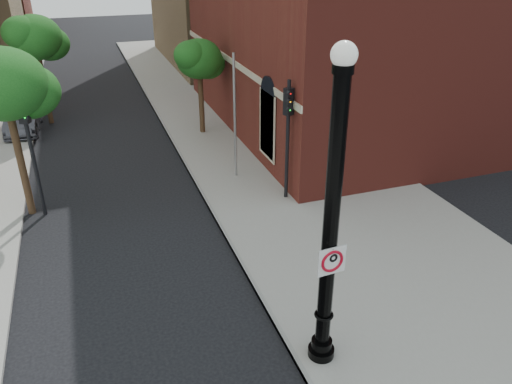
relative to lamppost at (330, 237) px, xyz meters
name	(u,v)px	position (x,y,z in m)	size (l,w,h in m)	color
ground	(199,367)	(-2.60, 0.66, -3.17)	(120.00, 120.00, 0.00)	black
sidewalk_right	(282,159)	(3.40, 10.66, -3.11)	(8.00, 60.00, 0.12)	gray
curb_edge	(190,172)	(-0.55, 10.66, -3.10)	(0.10, 60.00, 0.14)	gray
lamppost	(330,237)	(0.00, 0.00, 0.00)	(0.58, 0.58, 6.87)	black
no_parking_sign	(332,261)	(-0.01, -0.18, -0.44)	(0.61, 0.10, 0.61)	white
parked_car	(23,118)	(-7.03, 18.27, -2.51)	(1.40, 4.01, 1.32)	#333238
traffic_signal_left	(27,131)	(-5.92, 9.02, -0.17)	(0.36, 0.39, 4.46)	black
traffic_signal_right	(288,122)	(2.19, 7.32, -0.26)	(0.34, 0.38, 4.33)	black
utility_pole	(235,119)	(1.06, 9.69, -0.76)	(0.10, 0.10, 4.82)	#999999
street_tree_a	(5,85)	(-6.31, 9.35, 1.21)	(3.08, 2.79, 5.55)	#382816
street_tree_b	(36,39)	(-5.82, 19.20, 0.99)	(2.93, 2.65, 5.28)	#382816
street_tree_c	(200,60)	(1.07, 15.02, 0.33)	(2.47, 2.24, 4.46)	#382816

